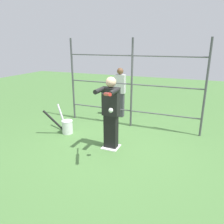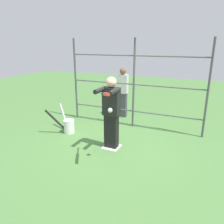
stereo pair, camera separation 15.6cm
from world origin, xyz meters
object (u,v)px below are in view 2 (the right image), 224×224
(batter, at_px, (111,111))
(bat_bucket, at_px, (68,125))
(softball_in_flight, at_px, (110,110))
(bystander_behind_fence, at_px, (123,92))
(baseball_bat_swinging, at_px, (106,94))

(batter, xyz_separation_m, bat_bucket, (1.54, -0.37, -0.73))
(softball_in_flight, distance_m, bat_bucket, 2.27)
(bat_bucket, bearing_deg, batter, 166.65)
(bystander_behind_fence, bearing_deg, bat_bucket, 65.90)
(baseball_bat_swinging, bearing_deg, softball_in_flight, -87.26)
(baseball_bat_swinging, bearing_deg, batter, -72.14)
(baseball_bat_swinging, height_order, bat_bucket, baseball_bat_swinging)
(batter, distance_m, softball_in_flight, 0.71)
(bat_bucket, bearing_deg, softball_in_flight, 151.24)
(softball_in_flight, bearing_deg, batter, -67.14)
(softball_in_flight, relative_size, bystander_behind_fence, 0.06)
(softball_in_flight, height_order, bat_bucket, softball_in_flight)
(baseball_bat_swinging, xyz_separation_m, bystander_behind_fence, (0.92, -3.22, -0.68))
(batter, relative_size, bat_bucket, 2.34)
(batter, xyz_separation_m, softball_in_flight, (-0.26, 0.62, 0.23))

